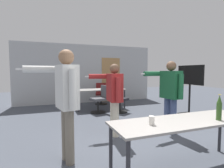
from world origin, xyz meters
TOP-DOWN VIEW (x-y plane):
  - back_wall at (0.03, 6.35)m, footprint 6.21×0.12m
  - conference_table_near at (0.07, 0.39)m, footprint 2.17×0.66m
  - conference_table_far at (0.14, 4.86)m, footprint 1.88×0.73m
  - tv_screen at (2.56, 2.87)m, footprint 0.44×1.04m
  - person_far_watching at (0.90, 1.76)m, footprint 0.83×0.67m
  - person_near_casual at (-0.37, 2.06)m, footprint 0.74×0.73m
  - person_left_plaid at (-1.47, 1.24)m, footprint 0.88×0.65m
  - office_chair_far_left at (0.44, 5.74)m, footprint 0.58×0.62m
  - office_chair_near_pushed at (0.57, 4.08)m, footprint 0.65×0.68m
  - office_chair_far_right at (-0.06, 4.22)m, footprint 0.60×0.55m
  - beer_bottle at (0.49, 0.22)m, footprint 0.07×0.07m
  - drink_cup at (-0.50, 0.37)m, footprint 0.07×0.07m

SIDE VIEW (x-z plane):
  - office_chair_far_left at x=0.44m, z-range -0.04..0.87m
  - office_chair_near_pushed at x=0.57m, z-range -0.03..0.88m
  - office_chair_far_right at x=-0.06m, z-range -0.03..0.90m
  - conference_table_far at x=0.14m, z-range 0.30..1.04m
  - conference_table_near at x=0.07m, z-range 0.30..1.04m
  - drink_cup at x=-0.50m, z-range 0.74..0.85m
  - beer_bottle at x=0.49m, z-range 0.73..1.09m
  - person_near_casual at x=-0.37m, z-range 0.15..1.73m
  - person_far_watching at x=0.90m, z-range 0.16..1.81m
  - tv_screen at x=2.56m, z-range 0.19..1.80m
  - person_left_plaid at x=-1.47m, z-range 0.18..1.93m
  - back_wall at x=0.03m, z-range -0.01..2.61m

